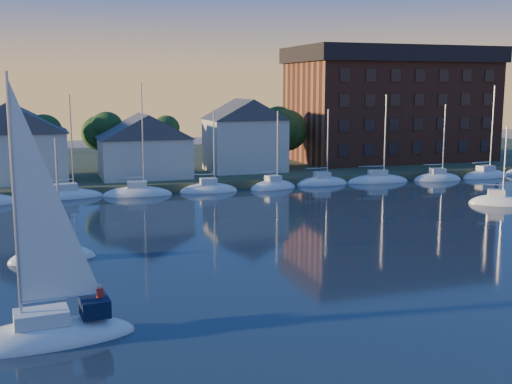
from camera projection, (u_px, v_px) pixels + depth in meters
name	position (u px, v px, depth m)	size (l,w,h in m)	color
ground	(460.00, 350.00, 30.76)	(260.00, 260.00, 0.00)	black
shoreline_land	(165.00, 166.00, 100.83)	(160.00, 50.00, 2.00)	#374025
wooden_dock	(200.00, 188.00, 79.34)	(120.00, 3.00, 1.00)	brown
clubhouse_west	(9.00, 141.00, 77.01)	(13.65, 9.45, 9.64)	beige
clubhouse_centre	(144.00, 145.00, 81.28)	(11.55, 8.40, 8.08)	beige
clubhouse_east	(244.00, 134.00, 87.43)	(10.50, 8.40, 9.80)	beige
condo_block	(391.00, 103.00, 100.60)	(31.00, 17.00, 17.40)	brown
tree_line	(195.00, 125.00, 89.08)	(93.40, 5.40, 8.90)	#382519
moored_fleet	(238.00, 189.00, 77.79)	(95.50, 2.40, 12.05)	silver
hero_sailboat	(45.00, 330.00, 31.69)	(9.40, 3.66, 14.32)	silver
drifting_sailboat_left	(53.00, 259.00, 46.61)	(6.29, 2.40, 10.00)	silver
drifting_sailboat_right	(497.00, 204.00, 68.29)	(5.71, 4.97, 9.50)	silver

